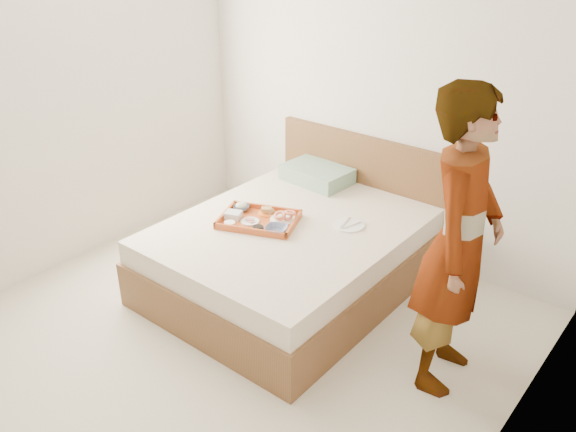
% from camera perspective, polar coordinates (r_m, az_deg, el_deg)
% --- Properties ---
extents(ground, '(3.50, 4.00, 0.01)m').
position_cam_1_polar(ground, '(4.00, -8.02, -13.05)').
color(ground, beige).
rests_on(ground, ground).
extents(wall_back, '(3.50, 0.01, 2.60)m').
position_cam_1_polar(wall_back, '(4.81, 8.72, 11.49)').
color(wall_back, silver).
rests_on(wall_back, ground).
extents(wall_left, '(0.01, 4.00, 2.60)m').
position_cam_1_polar(wall_left, '(4.72, -24.10, 9.18)').
color(wall_left, silver).
rests_on(wall_left, ground).
extents(wall_right, '(0.01, 4.00, 2.60)m').
position_cam_1_polar(wall_right, '(2.44, 19.60, -5.70)').
color(wall_right, silver).
rests_on(wall_right, ground).
extents(bed, '(1.65, 2.00, 0.53)m').
position_cam_1_polar(bed, '(4.49, 0.31, -3.76)').
color(bed, brown).
rests_on(bed, ground).
extents(headboard, '(1.65, 0.06, 0.95)m').
position_cam_1_polar(headboard, '(5.10, 7.15, 2.63)').
color(headboard, brown).
rests_on(headboard, ground).
extents(pillow, '(0.58, 0.41, 0.13)m').
position_cam_1_polar(pillow, '(5.05, 2.81, 4.05)').
color(pillow, '#92BA99').
rests_on(pillow, bed).
extents(tray, '(0.67, 0.58, 0.05)m').
position_cam_1_polar(tray, '(4.37, -2.82, -0.33)').
color(tray, '#C75A1C').
rests_on(tray, bed).
extents(prawn_plate, '(0.25, 0.25, 0.01)m').
position_cam_1_polar(prawn_plate, '(4.38, -0.49, -0.32)').
color(prawn_plate, white).
rests_on(prawn_plate, tray).
extents(navy_bowl_big, '(0.21, 0.21, 0.04)m').
position_cam_1_polar(navy_bowl_big, '(4.21, -1.13, -1.29)').
color(navy_bowl_big, '#151B43').
rests_on(navy_bowl_big, tray).
extents(sauce_dish, '(0.11, 0.11, 0.03)m').
position_cam_1_polar(sauce_dish, '(4.23, -2.91, -1.22)').
color(sauce_dish, black).
rests_on(sauce_dish, tray).
extents(meat_plate, '(0.18, 0.18, 0.01)m').
position_cam_1_polar(meat_plate, '(4.36, -3.69, -0.52)').
color(meat_plate, white).
rests_on(meat_plate, tray).
extents(bread_plate, '(0.18, 0.18, 0.01)m').
position_cam_1_polar(bread_plate, '(4.48, -2.03, 0.29)').
color(bread_plate, orange).
rests_on(bread_plate, tray).
extents(salad_bowl, '(0.16, 0.16, 0.04)m').
position_cam_1_polar(salad_bowl, '(4.54, -4.52, 0.79)').
color(salad_bowl, '#151B43').
rests_on(salad_bowl, tray).
extents(plastic_tub, '(0.14, 0.13, 0.05)m').
position_cam_1_polar(plastic_tub, '(4.42, -5.31, 0.11)').
color(plastic_tub, silver).
rests_on(plastic_tub, tray).
extents(cheese_round, '(0.11, 0.11, 0.03)m').
position_cam_1_polar(cheese_round, '(4.32, -5.65, -0.76)').
color(cheese_round, white).
rests_on(cheese_round, tray).
extents(dinner_plate, '(0.26, 0.26, 0.01)m').
position_cam_1_polar(dinner_plate, '(4.35, 5.89, -0.87)').
color(dinner_plate, white).
rests_on(dinner_plate, bed).
extents(person, '(0.54, 0.73, 1.84)m').
position_cam_1_polar(person, '(3.44, 16.18, -2.60)').
color(person, white).
rests_on(person, ground).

